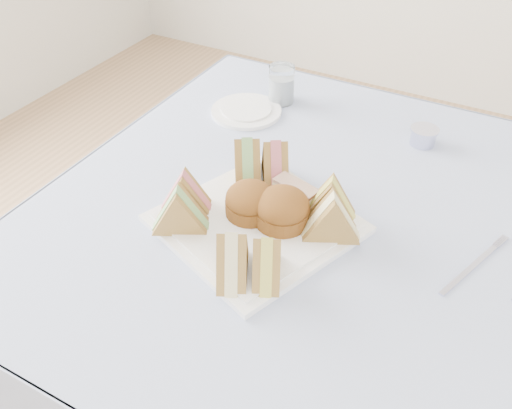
% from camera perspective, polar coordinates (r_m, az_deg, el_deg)
% --- Properties ---
extents(table, '(0.90, 0.90, 0.74)m').
position_cam_1_polar(table, '(1.27, 5.91, -14.04)').
color(table, brown).
rests_on(table, floor).
extents(tablecloth, '(1.02, 1.02, 0.01)m').
position_cam_1_polar(tablecloth, '(1.00, 7.31, -1.09)').
color(tablecloth, '#ABBAEF').
rests_on(tablecloth, table).
extents(serving_plate, '(0.38, 0.38, 0.01)m').
position_cam_1_polar(serving_plate, '(0.96, 0.00, -2.04)').
color(serving_plate, white).
rests_on(serving_plate, tablecloth).
extents(sandwich_fl_a, '(0.10, 0.08, 0.08)m').
position_cam_1_polar(sandwich_fl_a, '(0.96, -7.48, 1.46)').
color(sandwich_fl_a, olive).
rests_on(sandwich_fl_a, serving_plate).
extents(sandwich_fl_b, '(0.11, 0.08, 0.09)m').
position_cam_1_polar(sandwich_fl_b, '(0.92, -8.09, -0.41)').
color(sandwich_fl_b, olive).
rests_on(sandwich_fl_b, serving_plate).
extents(sandwich_fr_a, '(0.08, 0.10, 0.08)m').
position_cam_1_polar(sandwich_fr_a, '(0.83, 1.15, -5.56)').
color(sandwich_fr_a, olive).
rests_on(sandwich_fr_a, serving_plate).
extents(sandwich_fr_b, '(0.08, 0.11, 0.09)m').
position_cam_1_polar(sandwich_fr_b, '(0.83, -2.52, -5.20)').
color(sandwich_fr_b, olive).
rests_on(sandwich_fr_b, serving_plate).
extents(sandwich_bl_a, '(0.09, 0.11, 0.09)m').
position_cam_1_polar(sandwich_bl_a, '(1.03, -0.93, 4.89)').
color(sandwich_bl_a, olive).
rests_on(sandwich_bl_a, serving_plate).
extents(sandwich_bl_b, '(0.09, 0.11, 0.09)m').
position_cam_1_polar(sandwich_bl_b, '(1.02, 2.04, 4.68)').
color(sandwich_bl_b, olive).
rests_on(sandwich_bl_b, serving_plate).
extents(sandwich_br_a, '(0.11, 0.09, 0.09)m').
position_cam_1_polar(sandwich_br_a, '(0.90, 7.97, -1.17)').
color(sandwich_br_a, olive).
rests_on(sandwich_br_a, serving_plate).
extents(sandwich_br_b, '(0.10, 0.07, 0.08)m').
position_cam_1_polar(sandwich_br_b, '(0.95, 7.85, 0.76)').
color(sandwich_br_b, olive).
rests_on(sandwich_br_b, serving_plate).
extents(scone_left, '(0.12, 0.12, 0.06)m').
position_cam_1_polar(scone_left, '(0.95, -0.59, 0.38)').
color(scone_left, brown).
rests_on(scone_left, serving_plate).
extents(scone_right, '(0.10, 0.10, 0.06)m').
position_cam_1_polar(scone_right, '(0.93, 2.77, -0.42)').
color(scone_right, brown).
rests_on(scone_right, serving_plate).
extents(pastry_slice, '(0.09, 0.05, 0.04)m').
position_cam_1_polar(pastry_slice, '(0.98, 4.20, 1.21)').
color(pastry_slice, '#C9B191').
rests_on(pastry_slice, serving_plate).
extents(side_plate, '(0.19, 0.19, 0.01)m').
position_cam_1_polar(side_plate, '(1.28, -1.02, 9.79)').
color(side_plate, white).
rests_on(side_plate, tablecloth).
extents(water_glass, '(0.08, 0.08, 0.09)m').
position_cam_1_polar(water_glass, '(1.32, 2.69, 12.52)').
color(water_glass, white).
rests_on(water_glass, tablecloth).
extents(tea_strainer, '(0.08, 0.08, 0.03)m').
position_cam_1_polar(tea_strainer, '(1.22, 17.20, 6.79)').
color(tea_strainer, silver).
rests_on(tea_strainer, tablecloth).
extents(fork, '(0.06, 0.16, 0.00)m').
position_cam_1_polar(fork, '(0.95, 21.55, -6.38)').
color(fork, silver).
rests_on(fork, tablecloth).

